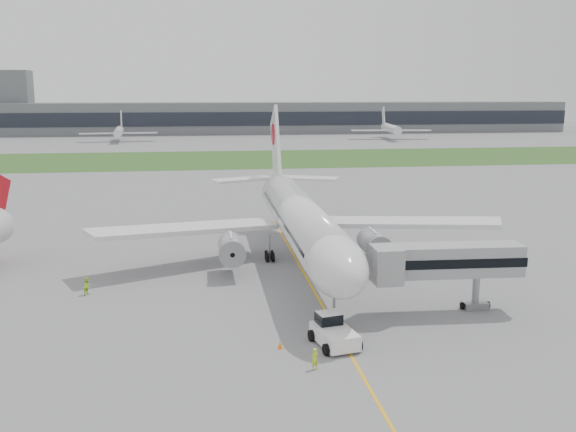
{
  "coord_description": "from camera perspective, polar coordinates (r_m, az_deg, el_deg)",
  "views": [
    {
      "loc": [
        -11.06,
        -66.58,
        20.15
      ],
      "look_at": [
        -1.67,
        2.0,
        6.37
      ],
      "focal_mm": 40.0,
      "sensor_mm": 36.0,
      "label": 1
    }
  ],
  "objects": [
    {
      "name": "ground",
      "position": [
        70.44,
        1.58,
        -5.37
      ],
      "size": [
        600.0,
        600.0,
        0.0
      ],
      "primitive_type": "plane",
      "color": "slate",
      "rests_on": "ground"
    },
    {
      "name": "apron_markings",
      "position": [
        65.73,
        2.29,
        -6.6
      ],
      "size": [
        70.0,
        70.0,
        0.04
      ],
      "primitive_type": null,
      "color": "#F9AA15",
      "rests_on": "ground"
    },
    {
      "name": "grass_strip",
      "position": [
        187.99,
        -4.39,
        5.08
      ],
      "size": [
        600.0,
        50.0,
        0.02
      ],
      "primitive_type": "cube",
      "color": "#365C22",
      "rests_on": "ground"
    },
    {
      "name": "terminal_building",
      "position": [
        296.95,
        -5.72,
        8.67
      ],
      "size": [
        320.0,
        22.3,
        14.0
      ],
      "color": "slate",
      "rests_on": "ground"
    },
    {
      "name": "control_tower",
      "position": [
        309.49,
        -22.72,
        6.66
      ],
      "size": [
        12.0,
        12.0,
        56.0
      ],
      "primitive_type": null,
      "color": "slate",
      "rests_on": "ground"
    },
    {
      "name": "airliner",
      "position": [
        73.74,
        0.98,
        -0.07
      ],
      "size": [
        48.13,
        53.95,
        17.88
      ],
      "color": "silver",
      "rests_on": "ground"
    },
    {
      "name": "pushback_tug",
      "position": [
        52.23,
        4.02,
        -10.18
      ],
      "size": [
        3.86,
        5.01,
        2.34
      ],
      "rotation": [
        0.0,
        0.0,
        0.21
      ],
      "color": "white",
      "rests_on": "ground"
    },
    {
      "name": "jet_bridge",
      "position": [
        59.64,
        13.44,
        -3.97
      ],
      "size": [
        14.1,
        4.02,
        6.49
      ],
      "rotation": [
        0.0,
        0.0,
        -0.04
      ],
      "color": "gray",
      "rests_on": "ground"
    },
    {
      "name": "safety_cone_left",
      "position": [
        51.53,
        -0.71,
        -11.41
      ],
      "size": [
        0.43,
        0.43,
        0.58
      ],
      "primitive_type": "cone",
      "color": "orange",
      "rests_on": "ground"
    },
    {
      "name": "safety_cone_right",
      "position": [
        53.0,
        5.48,
        -10.79
      ],
      "size": [
        0.43,
        0.43,
        0.59
      ],
      "primitive_type": "cone",
      "color": "orange",
      "rests_on": "ground"
    },
    {
      "name": "ground_crew_near",
      "position": [
        47.88,
        2.37,
        -12.56
      ],
      "size": [
        0.71,
        0.6,
        1.64
      ],
      "primitive_type": "imported",
      "rotation": [
        0.0,
        0.0,
        3.56
      ],
      "color": "#C3E225",
      "rests_on": "ground"
    },
    {
      "name": "ground_crew_far",
      "position": [
        67.05,
        -17.4,
        -5.97
      ],
      "size": [
        1.03,
        1.09,
        1.78
      ],
      "primitive_type": "imported",
      "rotation": [
        0.0,
        0.0,
        1.01
      ],
      "color": "#ADF428",
      "rests_on": "ground"
    },
    {
      "name": "distant_aircraft_left",
      "position": [
        257.78,
        -14.77,
        6.41
      ],
      "size": [
        31.35,
        28.22,
        11.18
      ],
      "primitive_type": null,
      "rotation": [
        0.0,
        0.0,
        0.09
      ],
      "color": "silver",
      "rests_on": "ground"
    },
    {
      "name": "distant_aircraft_right",
      "position": [
        264.93,
        9.11,
        6.76
      ],
      "size": [
        35.03,
        31.69,
        12.28
      ],
      "primitive_type": null,
      "rotation": [
        0.0,
        0.0,
        -0.11
      ],
      "color": "silver",
      "rests_on": "ground"
    }
  ]
}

